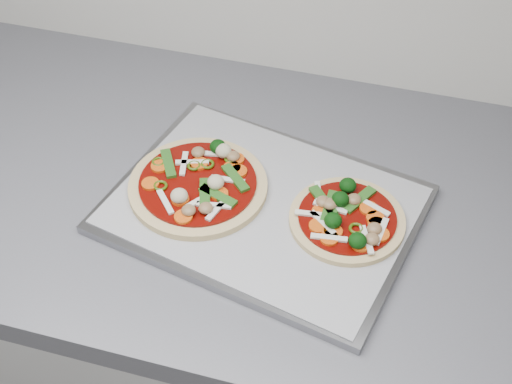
# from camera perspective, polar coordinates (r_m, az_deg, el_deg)

# --- Properties ---
(baking_tray) EXTENTS (0.46, 0.38, 0.01)m
(baking_tray) POSITION_cam_1_polar(r_m,az_deg,el_deg) (0.99, 0.57, -1.37)
(baking_tray) COLOR gray
(baking_tray) RESTS_ON countertop
(parchment) EXTENTS (0.45, 0.37, 0.00)m
(parchment) POSITION_cam_1_polar(r_m,az_deg,el_deg) (0.99, 0.57, -1.07)
(parchment) COLOR #A3A4A9
(parchment) RESTS_ON baking_tray
(pizza_left) EXTENTS (0.20, 0.20, 0.03)m
(pizza_left) POSITION_cam_1_polar(r_m,az_deg,el_deg) (1.00, -4.56, 0.68)
(pizza_left) COLOR tan
(pizza_left) RESTS_ON parchment
(pizza_right) EXTENTS (0.16, 0.16, 0.03)m
(pizza_right) POSITION_cam_1_polar(r_m,az_deg,el_deg) (0.96, 7.27, -2.07)
(pizza_right) COLOR tan
(pizza_right) RESTS_ON parchment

